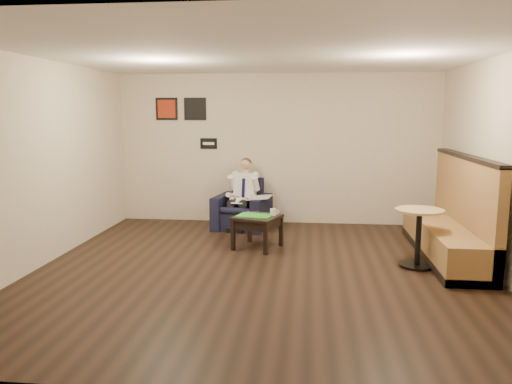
# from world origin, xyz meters

# --- Properties ---
(ground) EXTENTS (6.00, 6.00, 0.00)m
(ground) POSITION_xyz_m (0.00, 0.00, 0.00)
(ground) COLOR black
(ground) RESTS_ON ground
(wall_back) EXTENTS (6.00, 0.02, 2.80)m
(wall_back) POSITION_xyz_m (0.00, 3.00, 1.40)
(wall_back) COLOR beige
(wall_back) RESTS_ON ground
(wall_front) EXTENTS (6.00, 0.02, 2.80)m
(wall_front) POSITION_xyz_m (0.00, -3.00, 1.40)
(wall_front) COLOR beige
(wall_front) RESTS_ON ground
(wall_left) EXTENTS (0.02, 6.00, 2.80)m
(wall_left) POSITION_xyz_m (-3.00, 0.00, 1.40)
(wall_left) COLOR beige
(wall_left) RESTS_ON ground
(wall_right) EXTENTS (0.02, 6.00, 2.80)m
(wall_right) POSITION_xyz_m (3.00, 0.00, 1.40)
(wall_right) COLOR beige
(wall_right) RESTS_ON ground
(ceiling) EXTENTS (6.00, 6.00, 0.02)m
(ceiling) POSITION_xyz_m (0.00, 0.00, 2.80)
(ceiling) COLOR white
(ceiling) RESTS_ON wall_back
(seating_sign) EXTENTS (0.32, 0.02, 0.20)m
(seating_sign) POSITION_xyz_m (-1.30, 2.98, 1.50)
(seating_sign) COLOR black
(seating_sign) RESTS_ON wall_back
(art_print_left) EXTENTS (0.42, 0.03, 0.42)m
(art_print_left) POSITION_xyz_m (-2.10, 2.98, 2.15)
(art_print_left) COLOR #AC2D15
(art_print_left) RESTS_ON wall_back
(art_print_right) EXTENTS (0.42, 0.03, 0.42)m
(art_print_right) POSITION_xyz_m (-1.55, 2.98, 2.15)
(art_print_right) COLOR black
(art_print_right) RESTS_ON wall_back
(armchair) EXTENTS (1.06, 1.06, 0.88)m
(armchair) POSITION_xyz_m (-0.58, 2.42, 0.44)
(armchair) COLOR black
(armchair) RESTS_ON ground
(seated_man) EXTENTS (0.72, 0.95, 1.21)m
(seated_man) POSITION_xyz_m (-0.61, 2.31, 0.60)
(seated_man) COLOR white
(seated_man) RESTS_ON armchair
(lap_papers) EXTENTS (0.23, 0.31, 0.01)m
(lap_papers) POSITION_xyz_m (-0.62, 2.22, 0.54)
(lap_papers) COLOR white
(lap_papers) RESTS_ON seated_man
(newspaper) EXTENTS (0.44, 0.52, 0.01)m
(newspaper) POSITION_xyz_m (-0.24, 2.26, 0.60)
(newspaper) COLOR silver
(newspaper) RESTS_ON armchair
(side_table) EXTENTS (0.80, 0.80, 0.51)m
(side_table) POSITION_xyz_m (-0.17, 1.10, 0.25)
(side_table) COLOR black
(side_table) RESTS_ON ground
(green_folder) EXTENTS (0.58, 0.46, 0.01)m
(green_folder) POSITION_xyz_m (-0.21, 1.09, 0.52)
(green_folder) COLOR green
(green_folder) RESTS_ON side_table
(coffee_mug) EXTENTS (0.12, 0.12, 0.11)m
(coffee_mug) POSITION_xyz_m (0.07, 1.15, 0.56)
(coffee_mug) COLOR white
(coffee_mug) RESTS_ON side_table
(smartphone) EXTENTS (0.18, 0.15, 0.01)m
(smartphone) POSITION_xyz_m (-0.05, 1.24, 0.51)
(smartphone) COLOR black
(smartphone) RESTS_ON side_table
(banquette) EXTENTS (0.68, 2.84, 1.46)m
(banquette) POSITION_xyz_m (2.59, 0.96, 0.73)
(banquette) COLOR olive
(banquette) RESTS_ON ground
(cafe_table) EXTENTS (0.69, 0.69, 0.80)m
(cafe_table) POSITION_xyz_m (2.10, 0.39, 0.40)
(cafe_table) COLOR tan
(cafe_table) RESTS_ON ground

